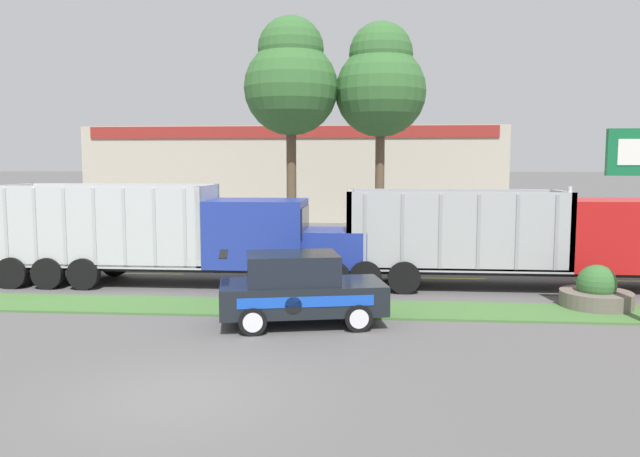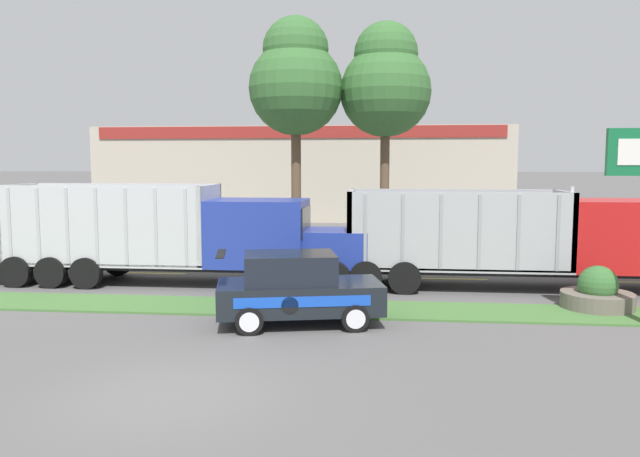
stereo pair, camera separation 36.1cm
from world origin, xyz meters
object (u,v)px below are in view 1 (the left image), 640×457
dump_truck_far_right (215,239)px  rally_car (299,288)px  stone_planter (596,293)px  dump_truck_lead (576,242)px

dump_truck_far_right → rally_car: size_ratio=2.77×
dump_truck_far_right → stone_planter: dump_truck_far_right is taller
stone_planter → dump_truck_lead: bearing=84.0°
dump_truck_lead → stone_planter: size_ratio=6.49×
dump_truck_far_right → rally_car: dump_truck_far_right is taller
dump_truck_lead → rally_car: size_ratio=2.89×
rally_car → dump_truck_lead: bearing=31.8°
dump_truck_lead → dump_truck_far_right: (-11.70, -0.24, 0.01)m
rally_car → stone_planter: size_ratio=2.25×
dump_truck_lead → stone_planter: (-0.29, -2.77, -1.09)m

